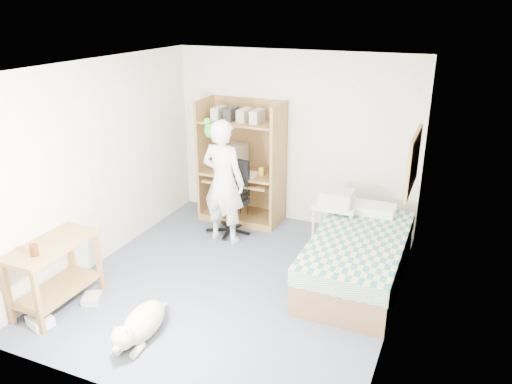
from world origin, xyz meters
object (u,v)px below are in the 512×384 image
office_chair (231,207)px  printer_cart (335,219)px  computer_hutch (243,167)px  dog (141,324)px  person (223,182)px  side_desk (54,265)px  bed (358,258)px

office_chair → printer_cart: (1.51, 0.01, 0.07)m
computer_hutch → dog: 3.14m
person → dog: size_ratio=1.73×
side_desk → person: person is taller
bed → person: size_ratio=1.19×
person → printer_cart: (1.47, 0.31, -0.42)m
office_chair → dog: 2.61m
bed → person: (-1.93, 0.34, 0.56)m
computer_hutch → bed: (2.00, -1.12, -0.53)m
side_desk → office_chair: size_ratio=0.98×
printer_cart → computer_hutch: bearing=162.5°
side_desk → computer_hutch: bearing=73.9°
computer_hutch → printer_cart: size_ratio=2.76×
side_desk → printer_cart: side_desk is taller
bed → office_chair: bearing=161.7°
bed → dog: bearing=-131.2°
dog → office_chair: bearing=90.8°
office_chair → printer_cart: office_chair is taller
person → dog: person is taller
side_desk → printer_cart: (2.39, 2.47, -0.06)m
person → side_desk: bearing=72.6°
computer_hutch → person: 0.78m
office_chair → computer_hutch: bearing=99.4°
office_chair → dog: office_chair is taller
computer_hutch → side_desk: (-0.85, -2.94, -0.33)m
computer_hutch → side_desk: computer_hutch is taller
bed → dog: 2.58m
bed → person: bearing=169.9°
printer_cart → side_desk: bearing=-134.9°
person → bed: bearing=175.6°
computer_hutch → dog: computer_hutch is taller
computer_hutch → printer_cart: 1.66m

